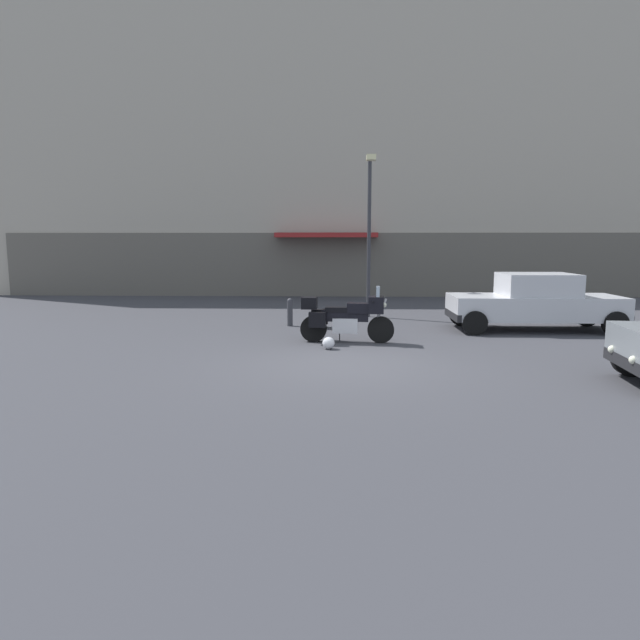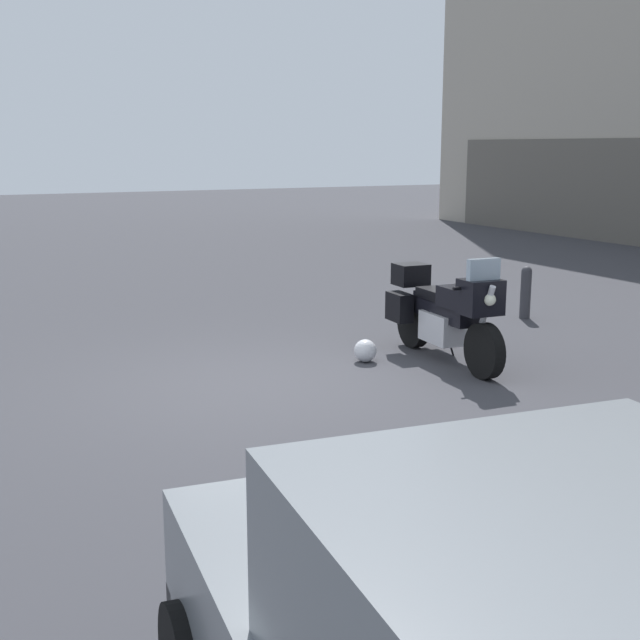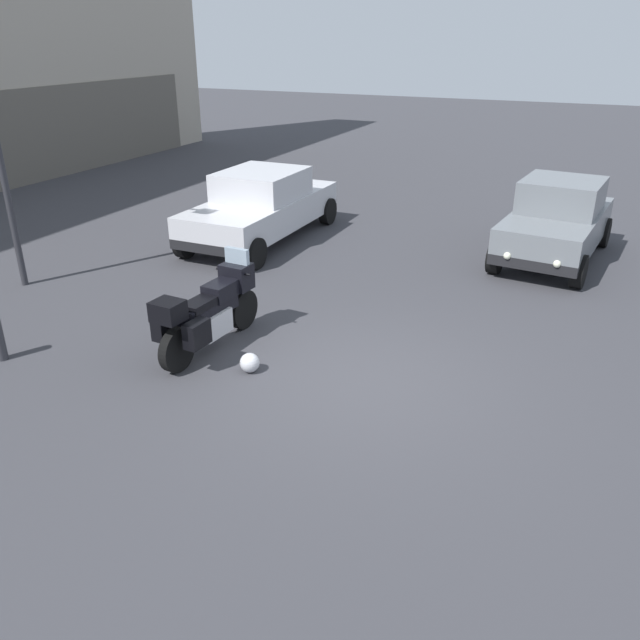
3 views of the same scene
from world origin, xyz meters
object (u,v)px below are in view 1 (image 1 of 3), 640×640
car_sedan_far (535,302)px  helmet (329,343)px  motorcycle (345,317)px  bollard_curbside (290,311)px  streetlamp_curbside (369,221)px

car_sedan_far → helmet: bearing=-152.5°
motorcycle → bollard_curbside: bearing=124.7°
bollard_curbside → streetlamp_curbside: bearing=39.9°
car_sedan_far → streetlamp_curbside: 5.57m
motorcycle → streetlamp_curbside: size_ratio=0.45×
helmet → motorcycle: bearing=66.7°
motorcycle → helmet: 1.08m
bollard_curbside → motorcycle: bearing=-58.9°
helmet → car_sedan_far: size_ratio=0.06×
motorcycle → bollard_curbside: motorcycle is taller
helmet → bollard_curbside: size_ratio=0.35×
streetlamp_curbside → bollard_curbside: bearing=-140.1°
car_sedan_far → streetlamp_curbside: size_ratio=0.90×
helmet → streetlamp_curbside: (1.18, 5.45, 2.92)m
helmet → car_sedan_far: 6.33m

